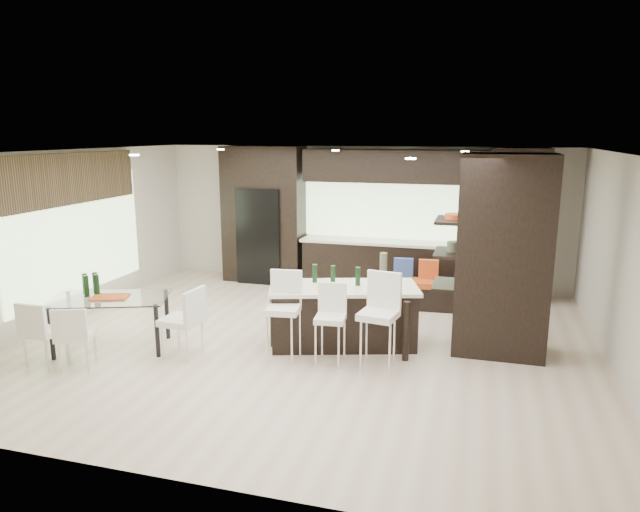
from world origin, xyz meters
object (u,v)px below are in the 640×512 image
(chair_near, at_px, (77,339))
(chair_far, at_px, (45,335))
(stool_mid, at_px, (330,333))
(stool_right, at_px, (378,332))
(floor_vase, at_px, (383,297))
(chair_end, at_px, (182,325))
(stool_left, at_px, (284,325))
(kitchen_island, at_px, (343,316))
(bench, at_px, (418,294))
(dining_table, at_px, (112,323))

(chair_near, relative_size, chair_far, 0.98)
(stool_mid, relative_size, stool_right, 0.84)
(floor_vase, relative_size, chair_end, 1.47)
(chair_near, distance_m, chair_end, 1.31)
(stool_left, bearing_deg, kitchen_island, 43.60)
(stool_right, distance_m, floor_vase, 1.09)
(stool_right, relative_size, bench, 0.80)
(dining_table, height_order, chair_far, chair_far)
(kitchen_island, distance_m, chair_near, 3.53)
(stool_left, bearing_deg, chair_end, -174.22)
(kitchen_island, xyz_separation_m, stool_right, (0.63, -0.76, 0.08))
(chair_near, bearing_deg, stool_left, 2.24)
(kitchen_island, distance_m, stool_mid, 0.73)
(chair_end, bearing_deg, dining_table, 94.46)
(stool_left, xyz_separation_m, stool_mid, (0.63, 0.02, -0.05))
(bench, relative_size, dining_table, 0.82)
(chair_near, xyz_separation_m, chair_end, (1.09, 0.72, 0.05))
(stool_mid, xyz_separation_m, chair_end, (-1.97, -0.31, 0.02))
(floor_vase, height_order, chair_far, floor_vase)
(stool_mid, xyz_separation_m, dining_table, (-3.05, -0.31, -0.06))
(kitchen_island, xyz_separation_m, chair_near, (-3.05, -1.77, -0.03))
(stool_mid, bearing_deg, chair_near, -166.89)
(bench, height_order, chair_far, chair_far)
(stool_right, bearing_deg, chair_end, -164.45)
(stool_mid, distance_m, chair_far, 3.68)
(dining_table, xyz_separation_m, chair_far, (-0.48, -0.73, 0.03))
(floor_vase, relative_size, dining_table, 0.85)
(stool_right, xyz_separation_m, chair_far, (-4.16, -1.01, -0.10))
(chair_end, bearing_deg, floor_vase, -56.92)
(chair_far, bearing_deg, kitchen_island, 27.21)
(stool_right, xyz_separation_m, dining_table, (-3.68, -0.28, -0.14))
(stool_mid, bearing_deg, dining_table, -179.80)
(kitchen_island, height_order, chair_end, chair_end)
(stool_right, relative_size, chair_far, 1.25)
(stool_mid, height_order, chair_end, chair_end)
(dining_table, xyz_separation_m, chair_end, (1.09, 0.00, 0.07))
(kitchen_island, bearing_deg, stool_right, -67.57)
(kitchen_island, distance_m, bench, 2.22)
(stool_mid, distance_m, bench, 2.91)
(kitchen_island, xyz_separation_m, dining_table, (-3.05, -1.04, -0.06))
(stool_right, bearing_deg, chair_near, -155.33)
(stool_right, height_order, chair_near, stool_right)
(bench, bearing_deg, kitchen_island, -116.37)
(floor_vase, xyz_separation_m, dining_table, (-3.56, -1.35, -0.28))
(stool_left, relative_size, stool_mid, 1.12)
(chair_far, height_order, chair_end, chair_end)
(bench, xyz_separation_m, chair_far, (-4.36, -3.82, 0.16))
(stool_left, bearing_deg, dining_table, -179.63)
(floor_vase, distance_m, chair_far, 4.54)
(bench, bearing_deg, chair_far, -143.19)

